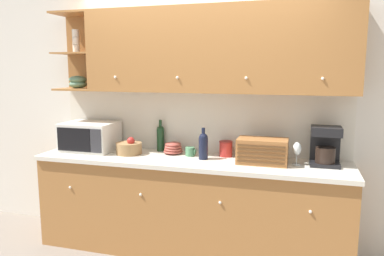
{
  "coord_description": "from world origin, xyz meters",
  "views": [
    {
      "loc": [
        0.99,
        -3.61,
        1.77
      ],
      "look_at": [
        0.0,
        -0.22,
        1.21
      ],
      "focal_mm": 35.0,
      "sensor_mm": 36.0,
      "label": 1
    }
  ],
  "objects_px": {
    "bowl_stack_on_counter": "(173,148)",
    "second_wine_bottle": "(203,145)",
    "wine_bottle": "(161,137)",
    "mug": "(190,152)",
    "bread_box": "(262,151)",
    "wine_glass": "(297,150)",
    "fruit_basket": "(129,148)",
    "storage_canister": "(226,149)",
    "microwave": "(90,136)",
    "coffee_maker": "(325,146)"
  },
  "relations": [
    {
      "from": "bowl_stack_on_counter",
      "to": "second_wine_bottle",
      "type": "bearing_deg",
      "value": -21.37
    },
    {
      "from": "wine_bottle",
      "to": "mug",
      "type": "relative_size",
      "value": 3.14
    },
    {
      "from": "bread_box",
      "to": "wine_glass",
      "type": "xyz_separation_m",
      "value": [
        0.3,
        0.04,
        0.02
      ]
    },
    {
      "from": "wine_bottle",
      "to": "mug",
      "type": "distance_m",
      "value": 0.4
    },
    {
      "from": "bread_box",
      "to": "wine_bottle",
      "type": "bearing_deg",
      "value": 167.58
    },
    {
      "from": "mug",
      "to": "second_wine_bottle",
      "type": "relative_size",
      "value": 0.34
    },
    {
      "from": "fruit_basket",
      "to": "storage_canister",
      "type": "height_order",
      "value": "fruit_basket"
    },
    {
      "from": "fruit_basket",
      "to": "bowl_stack_on_counter",
      "type": "height_order",
      "value": "fruit_basket"
    },
    {
      "from": "microwave",
      "to": "coffee_maker",
      "type": "bearing_deg",
      "value": 1.13
    },
    {
      "from": "microwave",
      "to": "mug",
      "type": "relative_size",
      "value": 5.09
    },
    {
      "from": "bowl_stack_on_counter",
      "to": "second_wine_bottle",
      "type": "height_order",
      "value": "second_wine_bottle"
    },
    {
      "from": "mug",
      "to": "wine_glass",
      "type": "height_order",
      "value": "wine_glass"
    },
    {
      "from": "fruit_basket",
      "to": "mug",
      "type": "xyz_separation_m",
      "value": [
        0.61,
        0.09,
        -0.02
      ]
    },
    {
      "from": "bowl_stack_on_counter",
      "to": "wine_glass",
      "type": "relative_size",
      "value": 0.96
    },
    {
      "from": "wine_bottle",
      "to": "bread_box",
      "type": "bearing_deg",
      "value": -12.42
    },
    {
      "from": "storage_canister",
      "to": "coffee_maker",
      "type": "xyz_separation_m",
      "value": [
        0.9,
        -0.08,
        0.1
      ]
    },
    {
      "from": "microwave",
      "to": "bread_box",
      "type": "bearing_deg",
      "value": -1.73
    },
    {
      "from": "microwave",
      "to": "mug",
      "type": "bearing_deg",
      "value": 2.43
    },
    {
      "from": "second_wine_bottle",
      "to": "wine_glass",
      "type": "distance_m",
      "value": 0.84
    },
    {
      "from": "fruit_basket",
      "to": "bowl_stack_on_counter",
      "type": "bearing_deg",
      "value": 17.76
    },
    {
      "from": "fruit_basket",
      "to": "wine_bottle",
      "type": "xyz_separation_m",
      "value": [
        0.25,
        0.22,
        0.08
      ]
    },
    {
      "from": "microwave",
      "to": "wine_glass",
      "type": "xyz_separation_m",
      "value": [
        2.07,
        -0.01,
        -0.01
      ]
    },
    {
      "from": "wine_bottle",
      "to": "wine_glass",
      "type": "height_order",
      "value": "wine_bottle"
    },
    {
      "from": "storage_canister",
      "to": "wine_glass",
      "type": "relative_size",
      "value": 0.73
    },
    {
      "from": "bowl_stack_on_counter",
      "to": "bread_box",
      "type": "distance_m",
      "value": 0.91
    },
    {
      "from": "bowl_stack_on_counter",
      "to": "coffee_maker",
      "type": "bearing_deg",
      "value": -1.75
    },
    {
      "from": "microwave",
      "to": "second_wine_bottle",
      "type": "bearing_deg",
      "value": -2.16
    },
    {
      "from": "wine_glass",
      "to": "mug",
      "type": "bearing_deg",
      "value": 176.53
    },
    {
      "from": "microwave",
      "to": "storage_canister",
      "type": "height_order",
      "value": "microwave"
    },
    {
      "from": "storage_canister",
      "to": "wine_glass",
      "type": "xyz_separation_m",
      "value": [
        0.66,
        -0.14,
        0.06
      ]
    },
    {
      "from": "storage_canister",
      "to": "wine_glass",
      "type": "bearing_deg",
      "value": -12.11
    },
    {
      "from": "wine_glass",
      "to": "bread_box",
      "type": "bearing_deg",
      "value": -172.57
    },
    {
      "from": "fruit_basket",
      "to": "mug",
      "type": "bearing_deg",
      "value": 8.39
    },
    {
      "from": "wine_glass",
      "to": "coffee_maker",
      "type": "xyz_separation_m",
      "value": [
        0.24,
        0.06,
        0.04
      ]
    },
    {
      "from": "storage_canister",
      "to": "wine_glass",
      "type": "height_order",
      "value": "wine_glass"
    },
    {
      "from": "second_wine_bottle",
      "to": "storage_canister",
      "type": "distance_m",
      "value": 0.26
    },
    {
      "from": "microwave",
      "to": "coffee_maker",
      "type": "distance_m",
      "value": 2.31
    },
    {
      "from": "bread_box",
      "to": "wine_glass",
      "type": "relative_size",
      "value": 2.19
    },
    {
      "from": "wine_bottle",
      "to": "wine_glass",
      "type": "bearing_deg",
      "value": -8.17
    },
    {
      "from": "bowl_stack_on_counter",
      "to": "bread_box",
      "type": "relative_size",
      "value": 0.44
    },
    {
      "from": "microwave",
      "to": "mug",
      "type": "distance_m",
      "value": 1.08
    },
    {
      "from": "fruit_basket",
      "to": "bread_box",
      "type": "xyz_separation_m",
      "value": [
        1.31,
        -0.01,
        0.05
      ]
    },
    {
      "from": "second_wine_bottle",
      "to": "wine_glass",
      "type": "relative_size",
      "value": 1.48
    },
    {
      "from": "wine_bottle",
      "to": "fruit_basket",
      "type": "bearing_deg",
      "value": -138.07
    },
    {
      "from": "fruit_basket",
      "to": "coffee_maker",
      "type": "distance_m",
      "value": 1.85
    },
    {
      "from": "wine_bottle",
      "to": "storage_canister",
      "type": "relative_size",
      "value": 2.18
    },
    {
      "from": "bowl_stack_on_counter",
      "to": "wine_glass",
      "type": "distance_m",
      "value": 1.2
    },
    {
      "from": "wine_glass",
      "to": "bowl_stack_on_counter",
      "type": "bearing_deg",
      "value": 175.0
    },
    {
      "from": "bowl_stack_on_counter",
      "to": "wine_glass",
      "type": "height_order",
      "value": "wine_glass"
    },
    {
      "from": "mug",
      "to": "storage_canister",
      "type": "relative_size",
      "value": 0.69
    }
  ]
}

